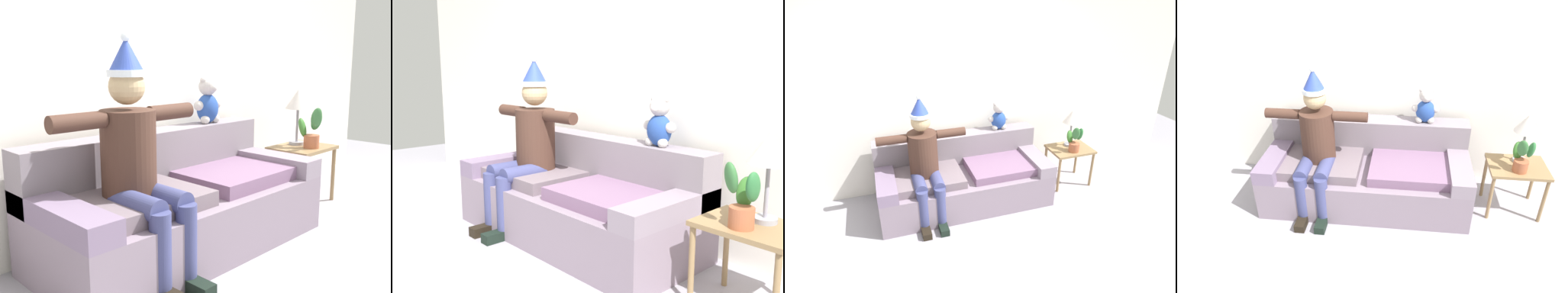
% 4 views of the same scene
% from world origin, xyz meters
% --- Properties ---
extents(back_wall, '(7.00, 0.10, 2.70)m').
position_xyz_m(back_wall, '(0.00, 1.55, 1.35)').
color(back_wall, white).
rests_on(back_wall, ground_plane).
extents(couch, '(2.13, 0.92, 0.82)m').
position_xyz_m(couch, '(0.00, 1.01, 0.32)').
color(couch, gray).
rests_on(couch, ground_plane).
extents(person_seated, '(1.02, 0.77, 1.50)m').
position_xyz_m(person_seated, '(-0.49, 0.85, 0.75)').
color(person_seated, '#452B21').
rests_on(person_seated, ground_plane).
extents(teddy_bear, '(0.29, 0.17, 0.38)m').
position_xyz_m(teddy_bear, '(0.59, 1.30, 0.99)').
color(teddy_bear, '#244694').
rests_on(teddy_bear, couch).
extents(side_table, '(0.57, 0.44, 0.54)m').
position_xyz_m(side_table, '(1.53, 0.97, 0.45)').
color(side_table, olive).
rests_on(side_table, ground_plane).
extents(table_lamp, '(0.24, 0.24, 0.52)m').
position_xyz_m(table_lamp, '(1.57, 1.06, 0.94)').
color(table_lamp, '#91919D').
rests_on(table_lamp, side_table).
extents(potted_plant, '(0.21, 0.28, 0.39)m').
position_xyz_m(potted_plant, '(1.52, 0.87, 0.70)').
color(potted_plant, '#A55738').
rests_on(potted_plant, side_table).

